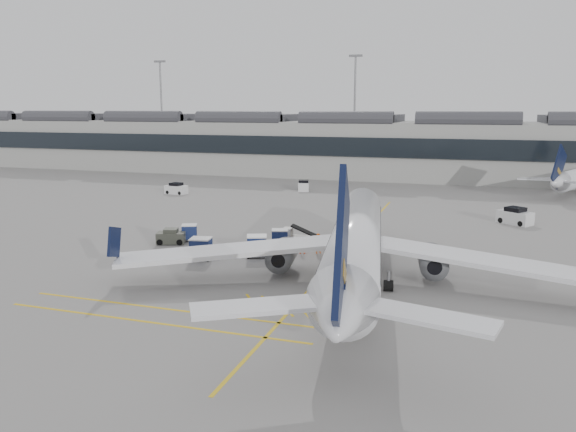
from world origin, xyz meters
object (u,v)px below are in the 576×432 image
(baggage_cart_a, at_px, (280,238))
(pushback_tug, at_px, (171,237))
(ramp_agent_b, at_px, (302,245))
(ramp_agent_a, at_px, (319,243))
(belt_loader, at_px, (297,237))
(airliner_main, at_px, (355,242))

(baggage_cart_a, height_order, pushback_tug, baggage_cart_a)
(baggage_cart_a, distance_m, ramp_agent_b, 3.28)
(baggage_cart_a, height_order, ramp_agent_a, ramp_agent_a)
(ramp_agent_a, bearing_deg, belt_loader, 96.31)
(baggage_cart_a, xyz_separation_m, pushback_tug, (-11.08, -2.04, -0.27))
(ramp_agent_b, relative_size, pushback_tug, 0.50)
(belt_loader, height_order, ramp_agent_a, ramp_agent_a)
(airliner_main, distance_m, belt_loader, 14.20)
(airliner_main, distance_m, ramp_agent_b, 10.04)
(ramp_agent_a, bearing_deg, baggage_cart_a, 128.66)
(belt_loader, height_order, pushback_tug, belt_loader)
(ramp_agent_b, bearing_deg, ramp_agent_a, -169.19)
(belt_loader, relative_size, baggage_cart_a, 2.27)
(belt_loader, distance_m, ramp_agent_b, 4.40)
(airliner_main, distance_m, ramp_agent_a, 9.56)
(ramp_agent_a, bearing_deg, ramp_agent_b, 165.16)
(ramp_agent_b, bearing_deg, airliner_main, 121.37)
(belt_loader, height_order, ramp_agent_b, belt_loader)
(baggage_cart_a, bearing_deg, airliner_main, -61.71)
(airliner_main, relative_size, baggage_cart_a, 20.03)
(airliner_main, xyz_separation_m, belt_loader, (-8.31, 11.20, -2.70))
(airliner_main, height_order, baggage_cart_a, airliner_main)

